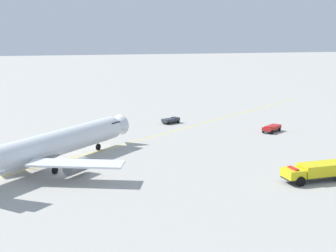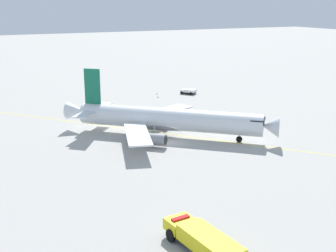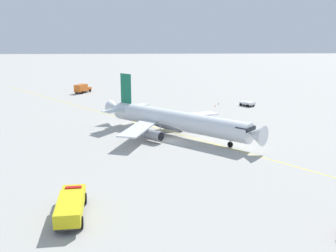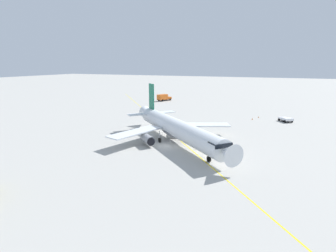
{
  "view_description": "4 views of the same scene",
  "coord_description": "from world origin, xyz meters",
  "views": [
    {
      "loc": [
        -75.09,
        1.22,
        21.42
      ],
      "look_at": [
        0.69,
        -15.59,
        5.85
      ],
      "focal_mm": 53.87,
      "sensor_mm": 36.0,
      "label": 1
    },
    {
      "loc": [
        -33.91,
        -66.98,
        24.05
      ],
      "look_at": [
        0.42,
        1.96,
        2.5
      ],
      "focal_mm": 47.09,
      "sensor_mm": 36.0,
      "label": 2
    },
    {
      "loc": [
        -3.63,
        -78.7,
        21.93
      ],
      "look_at": [
        -0.61,
        2.9,
        2.3
      ],
      "focal_mm": 43.01,
      "sensor_mm": 36.0,
      "label": 3
    },
    {
      "loc": [
        21.82,
        -49.71,
        17.44
      ],
      "look_at": [
        0.76,
        -0.23,
        4.6
      ],
      "focal_mm": 28.25,
      "sensor_mm": 36.0,
      "label": 4
    }
  ],
  "objects": [
    {
      "name": "airliner_main",
      "position": [
        0.91,
        3.74,
        3.18
      ],
      "size": [
        32.65,
        30.7,
        12.11
      ],
      "rotation": [
        0.0,
        0.0,
        5.55
      ],
      "color": "silver",
      "rests_on": "ground_plane"
    },
    {
      "name": "catering_truck_truck",
      "position": [
        -28.85,
        63.86,
        1.66
      ],
      "size": [
        5.36,
        7.63,
        3.1
      ],
      "rotation": [
        0.0,
        0.0,
        1.14
      ],
      "color": "#232326",
      "rests_on": "ground_plane"
    },
    {
      "name": "pushback_tug_truck",
      "position": [
        24.06,
        36.76,
        0.8
      ],
      "size": [
        4.46,
        4.74,
        1.3
      ],
      "rotation": [
        0.0,
        0.0,
        2.22
      ],
      "color": "#232326",
      "rests_on": "ground_plane"
    },
    {
      "name": "ground_plane",
      "position": [
        0.0,
        0.0,
        0.0
      ],
      "size": [
        600.0,
        600.0,
        0.0
      ],
      "primitive_type": "plane",
      "color": "#ADAAA3"
    },
    {
      "name": "safety_cone_near",
      "position": [
        14.37,
        35.93,
        0.28
      ],
      "size": [
        0.36,
        0.36,
        0.55
      ],
      "color": "orange",
      "rests_on": "ground_plane"
    },
    {
      "name": "safety_cone_mid",
      "position": [
        15.95,
        39.87,
        0.28
      ],
      "size": [
        0.36,
        0.36,
        0.55
      ],
      "color": "orange",
      "rests_on": "ground_plane"
    },
    {
      "name": "taxiway_centreline",
      "position": [
        0.47,
        6.53,
        0.0
      ],
      "size": [
        122.46,
        149.65,
        0.01
      ],
      "rotation": [
        0.0,
        0.0,
        5.4
      ],
      "color": "yellow",
      "rests_on": "ground_plane"
    }
  ]
}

